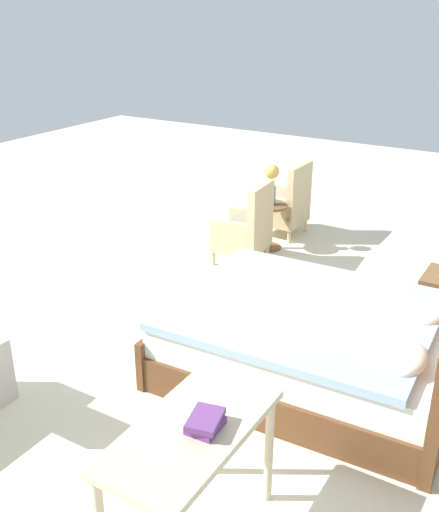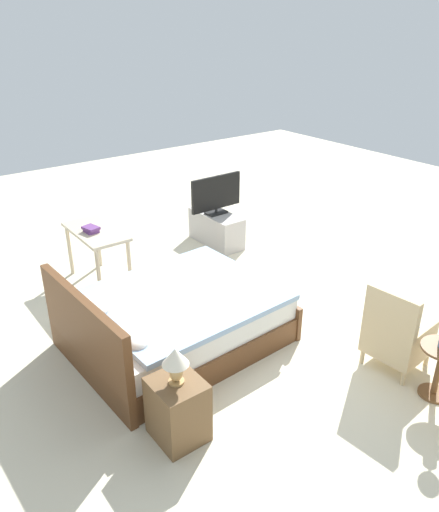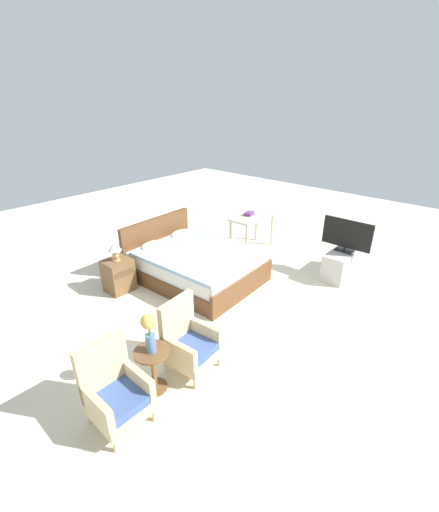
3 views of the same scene
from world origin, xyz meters
name	(u,v)px [view 1 (image 1 of 3)]	position (x,y,z in m)	size (l,w,h in m)	color
ground_plane	(232,333)	(0.00, 0.00, 0.00)	(16.00, 16.00, 0.00)	beige
bed	(318,343)	(0.22, 0.90, 0.30)	(1.76, 2.22, 0.96)	brown
armchair_by_window_left	(286,206)	(-2.46, -0.66, 0.37)	(0.55, 0.55, 0.92)	#CCB284
armchair_by_window_right	(246,231)	(-1.44, -0.66, 0.37)	(0.58, 0.58, 0.92)	#CCB284
side_table	(270,221)	(-1.95, -0.62, 0.34)	(0.40, 0.40, 0.54)	brown
flower_vase	(271,180)	(-1.95, -0.62, 0.84)	(0.17, 0.17, 0.48)	#4C709E
vanity_desk	(191,445)	(2.01, 0.93, 0.64)	(1.04, 0.52, 0.76)	beige
book_stack	(205,422)	(1.98, 1.00, 0.79)	(0.24, 0.19, 0.07)	#66387A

